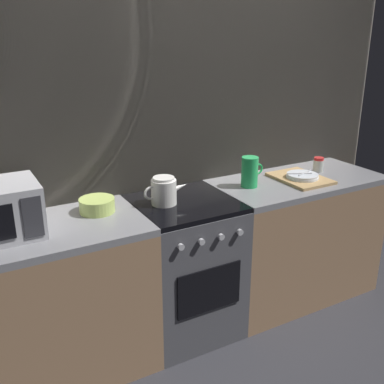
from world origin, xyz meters
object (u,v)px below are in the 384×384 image
(mixing_bowl, at_px, (97,205))
(spice_jar, at_px, (318,165))
(stove_unit, at_px, (185,267))
(kettle, at_px, (164,191))
(dish_pile, at_px, (301,177))
(pitcher, at_px, (250,172))

(mixing_bowl, bearing_deg, spice_jar, -1.04)
(stove_unit, distance_m, kettle, 0.55)
(stove_unit, relative_size, dish_pile, 2.25)
(kettle, relative_size, spice_jar, 2.71)
(pitcher, xyz_separation_m, dish_pile, (0.39, -0.06, -0.08))
(kettle, height_order, dish_pile, kettle)
(dish_pile, bearing_deg, stove_unit, 178.19)
(mixing_bowl, height_order, spice_jar, spice_jar)
(pitcher, distance_m, dish_pile, 0.40)
(kettle, bearing_deg, mixing_bowl, 169.29)
(kettle, bearing_deg, pitcher, 1.23)
(mixing_bowl, bearing_deg, pitcher, -3.36)
(kettle, bearing_deg, stove_unit, -9.76)
(pitcher, relative_size, dish_pile, 0.50)
(stove_unit, height_order, spice_jar, spice_jar)
(mixing_bowl, distance_m, dish_pile, 1.41)
(stove_unit, xyz_separation_m, kettle, (-0.12, 0.02, 0.53))
(pitcher, bearing_deg, spice_jar, 2.66)
(dish_pile, xyz_separation_m, spice_jar, (0.25, 0.09, 0.03))
(kettle, bearing_deg, spice_jar, 1.95)
(mixing_bowl, distance_m, pitcher, 1.02)
(stove_unit, height_order, kettle, kettle)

